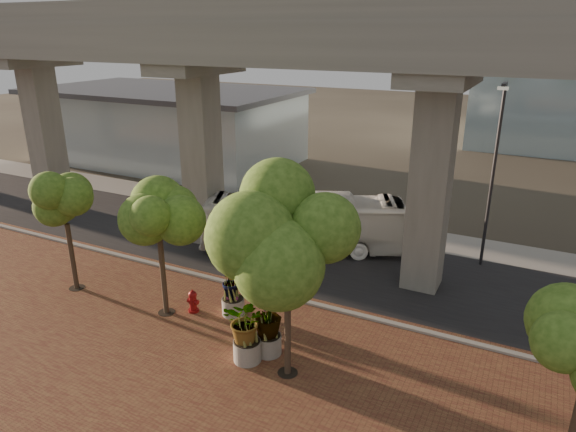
% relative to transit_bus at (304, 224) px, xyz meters
% --- Properties ---
extents(ground, '(160.00, 160.00, 0.00)m').
position_rel_transit_bus_xyz_m(ground, '(0.50, -3.11, -1.49)').
color(ground, '#342E26').
rests_on(ground, ground).
extents(brick_plaza, '(70.00, 13.00, 0.06)m').
position_rel_transit_bus_xyz_m(brick_plaza, '(0.50, -11.11, -1.46)').
color(brick_plaza, brown).
rests_on(brick_plaza, ground).
extents(asphalt_road, '(90.00, 8.00, 0.04)m').
position_rel_transit_bus_xyz_m(asphalt_road, '(0.50, -1.11, -1.47)').
color(asphalt_road, black).
rests_on(asphalt_road, ground).
extents(curb_strip, '(70.00, 0.25, 0.16)m').
position_rel_transit_bus_xyz_m(curb_strip, '(0.50, -5.11, -1.41)').
color(curb_strip, gray).
rests_on(curb_strip, ground).
extents(far_sidewalk, '(90.00, 3.00, 0.06)m').
position_rel_transit_bus_xyz_m(far_sidewalk, '(0.50, 4.39, -1.46)').
color(far_sidewalk, gray).
rests_on(far_sidewalk, ground).
extents(transit_viaduct, '(72.00, 5.60, 12.40)m').
position_rel_transit_bus_xyz_m(transit_viaduct, '(0.50, -1.11, 5.79)').
color(transit_viaduct, gray).
rests_on(transit_viaduct, ground).
extents(station_pavilion, '(23.00, 13.00, 6.30)m').
position_rel_transit_bus_xyz_m(station_pavilion, '(-19.50, 12.89, 1.73)').
color(station_pavilion, silver).
rests_on(station_pavilion, ground).
extents(transit_bus, '(10.80, 6.64, 2.98)m').
position_rel_transit_bus_xyz_m(transit_bus, '(0.00, 0.00, 0.00)').
color(transit_bus, silver).
rests_on(transit_bus, ground).
extents(fire_hydrant, '(0.50, 0.45, 0.99)m').
position_rel_transit_bus_xyz_m(fire_hydrant, '(-1.35, -7.86, -0.95)').
color(fire_hydrant, maroon).
rests_on(fire_hydrant, ground).
extents(planter_front, '(2.19, 2.19, 2.40)m').
position_rel_transit_bus_xyz_m(planter_front, '(2.38, -9.71, 0.03)').
color(planter_front, '#A09C91').
rests_on(planter_front, ground).
extents(planter_right, '(2.31, 2.31, 2.47)m').
position_rel_transit_bus_xyz_m(planter_right, '(2.84, -9.00, 0.06)').
color(planter_right, '#A6A296').
rests_on(planter_right, ground).
extents(planter_left, '(2.05, 2.05, 2.26)m').
position_rel_transit_bus_xyz_m(planter_left, '(0.25, -7.29, -0.06)').
color(planter_left, '#AEA89D').
rests_on(planter_left, ground).
extents(street_tree_far_west, '(3.47, 3.47, 5.70)m').
position_rel_transit_bus_xyz_m(street_tree_far_west, '(-7.34, -8.58, 2.67)').
color(street_tree_far_west, '#4C3B2B').
rests_on(street_tree_far_west, ground).
extents(street_tree_near_west, '(3.45, 3.45, 6.08)m').
position_rel_transit_bus_xyz_m(street_tree_near_west, '(-2.31, -8.43, 3.05)').
color(street_tree_near_west, '#4C3B2B').
rests_on(street_tree_near_west, ground).
extents(street_tree_near_east, '(4.39, 4.39, 7.18)m').
position_rel_transit_bus_xyz_m(street_tree_near_east, '(3.98, -9.71, 3.73)').
color(street_tree_near_east, '#4C3B2B').
rests_on(street_tree_near_east, ground).
extents(streetlamp_west, '(0.41, 1.20, 8.27)m').
position_rel_transit_bus_xyz_m(streetlamp_west, '(-7.61, 2.31, 3.33)').
color(streetlamp_west, '#2E2E33').
rests_on(streetlamp_west, ground).
extents(streetlamp_east, '(0.44, 1.29, 8.90)m').
position_rel_transit_bus_xyz_m(streetlamp_east, '(8.66, 2.27, 3.70)').
color(streetlamp_east, '#2D2E32').
rests_on(streetlamp_east, ground).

